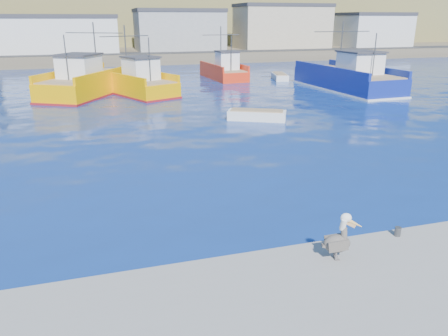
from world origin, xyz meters
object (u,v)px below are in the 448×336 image
at_px(trawler_yellow_a, 90,82).
at_px(trawler_blue, 348,78).
at_px(skiff_far, 280,77).
at_px(pelican, 339,240).
at_px(boat_orange, 224,70).
at_px(skiff_mid, 257,116).
at_px(trawler_yellow_b, 135,83).

relative_size(trawler_yellow_a, trawler_blue, 0.98).
height_order(skiff_far, pelican, pelican).
distance_m(trawler_yellow_a, boat_orange, 17.38).
distance_m(trawler_blue, skiff_mid, 17.70).
height_order(trawler_yellow_a, pelican, trawler_yellow_a).
xyz_separation_m(trawler_blue, pelican, (-19.14, -30.39, -0.08)).
xyz_separation_m(skiff_far, pelican, (-15.69, -39.92, 0.81)).
bearing_deg(trawler_yellow_b, boat_orange, 35.29).
bearing_deg(trawler_blue, trawler_yellow_b, 169.82).
height_order(boat_orange, skiff_far, boat_orange).
bearing_deg(trawler_yellow_a, pelican, -79.68).
relative_size(boat_orange, skiff_far, 2.03).
bearing_deg(trawler_yellow_b, skiff_far, 17.66).
height_order(trawler_yellow_b, skiff_mid, trawler_yellow_b).
bearing_deg(skiff_mid, skiff_far, 62.24).
relative_size(boat_orange, pelican, 6.40).
relative_size(skiff_mid, skiff_far, 0.98).
relative_size(trawler_yellow_b, skiff_mid, 2.66).
bearing_deg(boat_orange, skiff_mid, -100.84).
distance_m(skiff_mid, skiff_far, 22.84).
bearing_deg(trawler_blue, pelican, -122.21).
distance_m(trawler_yellow_b, skiff_mid, 16.25).
bearing_deg(trawler_blue, trawler_yellow_a, 169.19).
bearing_deg(trawler_yellow_a, skiff_mid, -53.59).
xyz_separation_m(trawler_yellow_a, skiff_mid, (11.47, -15.56, -0.86)).
xyz_separation_m(boat_orange, pelican, (-9.41, -42.45, 0.05)).
relative_size(boat_orange, skiff_mid, 2.06).
bearing_deg(boat_orange, trawler_blue, -51.10).
bearing_deg(skiff_mid, trawler_yellow_a, 126.41).
relative_size(trawler_yellow_b, boat_orange, 1.29).
height_order(boat_orange, pelican, boat_orange).
bearing_deg(pelican, boat_orange, 77.51).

